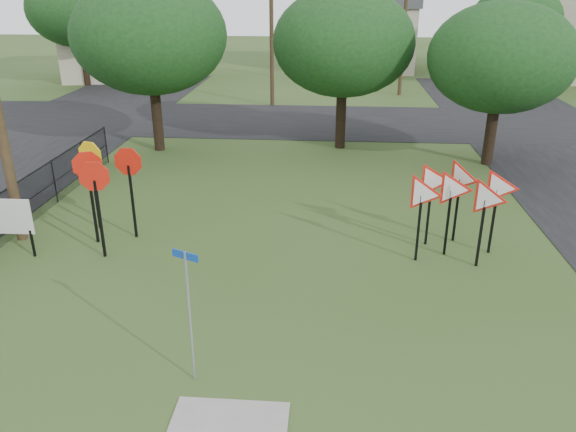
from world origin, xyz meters
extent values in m
plane|color=#2A451A|center=(0.00, 0.00, 0.00)|extent=(140.00, 140.00, 0.00)
cube|color=black|center=(0.00, 20.00, 0.01)|extent=(60.00, 8.00, 0.02)
cube|color=gray|center=(0.00, -2.40, 0.01)|extent=(2.00, 1.20, 0.02)
cylinder|color=#9C9FA5|center=(-0.85, -1.27, 1.34)|extent=(0.05, 0.05, 2.68)
cube|color=#0E3C9B|center=(-0.85, -1.27, 2.61)|extent=(0.51, 0.25, 0.14)
cube|color=black|center=(-5.02, 4.46, 1.10)|extent=(0.07, 0.07, 2.19)
cube|color=black|center=(-4.03, 4.90, 1.10)|extent=(0.07, 0.07, 2.19)
cube|color=black|center=(-4.47, 3.58, 1.10)|extent=(0.07, 0.07, 2.19)
cube|color=black|center=(-5.35, 5.45, 1.10)|extent=(0.07, 0.07, 2.19)
cube|color=black|center=(3.95, 4.02, 0.93)|extent=(0.06, 0.06, 1.86)
cube|color=black|center=(4.78, 4.43, 0.93)|extent=(0.06, 0.06, 1.86)
cube|color=black|center=(5.51, 3.81, 0.93)|extent=(0.06, 0.06, 1.86)
cube|color=black|center=(4.37, 5.05, 0.93)|extent=(0.06, 0.06, 1.86)
cube|color=black|center=(5.20, 5.36, 0.93)|extent=(0.06, 0.06, 1.86)
cube|color=black|center=(6.02, 4.64, 0.93)|extent=(0.06, 0.06, 1.86)
cube|color=black|center=(-6.38, 3.44, 0.39)|extent=(0.06, 0.06, 0.77)
cube|color=silver|center=(-6.93, 3.44, 1.16)|extent=(1.33, 0.06, 0.99)
cylinder|color=#42331E|center=(-2.00, 24.00, 4.50)|extent=(0.24, 0.24, 9.00)
cylinder|color=#42331E|center=(6.00, 28.00, 4.25)|extent=(0.24, 0.24, 8.50)
cylinder|color=#42331E|center=(-10.00, 30.00, 4.50)|extent=(0.24, 0.24, 9.00)
cylinder|color=black|center=(-7.60, 5.10, 0.75)|extent=(0.05, 0.05, 1.50)
cylinder|color=black|center=(-7.60, 7.40, 0.75)|extent=(0.05, 0.05, 1.50)
cylinder|color=black|center=(-7.60, 9.70, 0.75)|extent=(0.05, 0.05, 1.50)
cylinder|color=black|center=(-7.60, 12.00, 0.75)|extent=(0.05, 0.05, 1.50)
cube|color=black|center=(-7.60, 6.25, 1.46)|extent=(0.03, 11.50, 0.03)
cube|color=black|center=(-7.60, 6.25, 0.75)|extent=(0.03, 11.50, 0.03)
cube|color=black|center=(-7.60, 6.25, 0.75)|extent=(0.01, 11.50, 1.50)
cube|color=#B7AE93|center=(-14.00, 34.00, 3.00)|extent=(10.08, 8.46, 6.00)
cube|color=#B7AE93|center=(4.00, 40.00, 2.50)|extent=(8.00, 8.00, 5.00)
cube|color=#B7AE93|center=(18.00, 36.00, 3.00)|extent=(7.91, 7.91, 6.00)
cylinder|color=black|center=(-6.00, 14.00, 1.31)|extent=(0.44, 0.44, 2.62)
ellipsoid|color=#143416|center=(-6.00, 14.00, 4.87)|extent=(6.40, 6.40, 4.80)
cylinder|color=black|center=(2.00, 15.00, 1.22)|extent=(0.44, 0.44, 2.45)
ellipsoid|color=#143416|center=(2.00, 15.00, 4.55)|extent=(6.00, 6.00, 4.50)
cylinder|color=black|center=(8.00, 13.00, 1.14)|extent=(0.44, 0.44, 2.27)
ellipsoid|color=#143416|center=(8.00, 13.00, 4.23)|extent=(5.60, 5.60, 4.20)
cylinder|color=black|center=(-16.00, 30.00, 1.40)|extent=(0.44, 0.44, 2.80)
ellipsoid|color=#143416|center=(-16.00, 30.00, 5.18)|extent=(6.80, 6.80, 5.10)
cylinder|color=black|center=(14.00, 32.00, 1.22)|extent=(0.44, 0.44, 2.45)
ellipsoid|color=#143416|center=(14.00, 32.00, 4.55)|extent=(6.00, 6.00, 4.50)
camera|label=1|loc=(1.57, -9.68, 6.94)|focal=35.00mm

